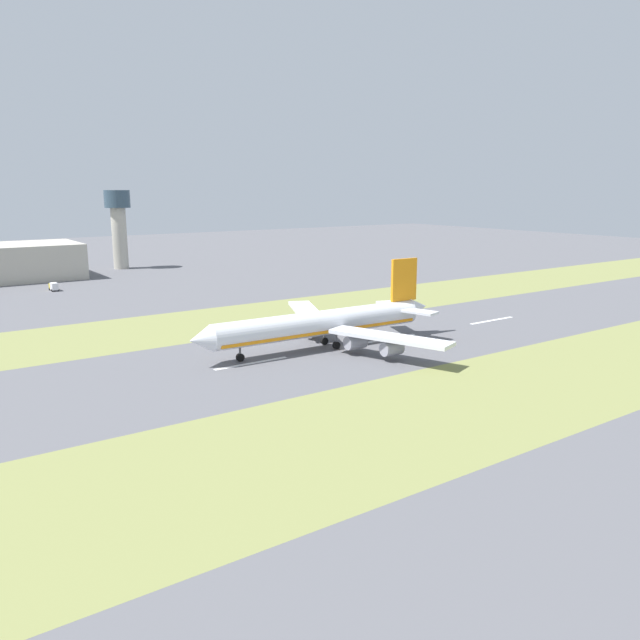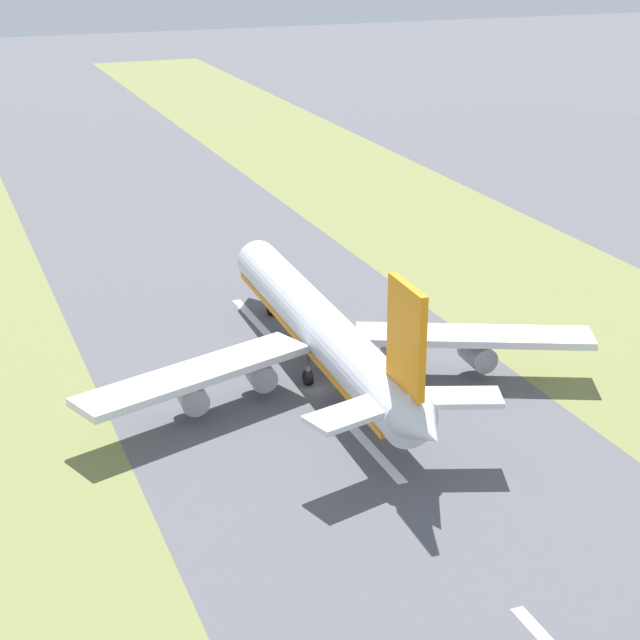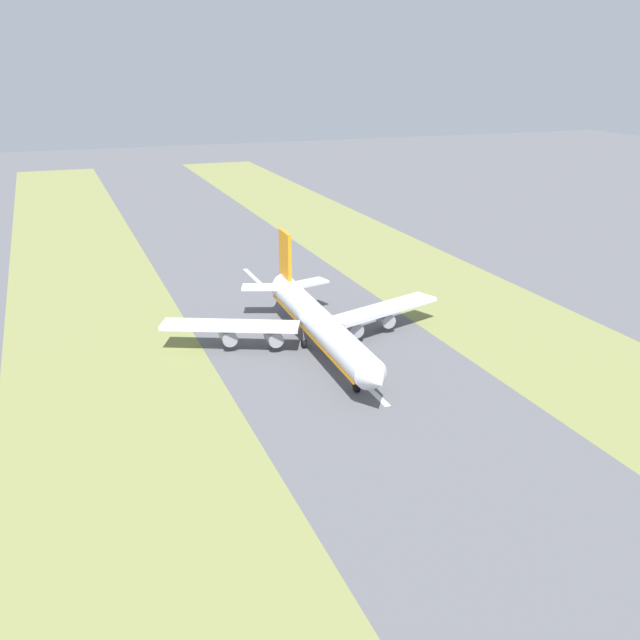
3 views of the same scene
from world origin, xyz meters
The scene contains 5 objects.
ground_plane centered at (0.00, 0.00, 0.00)m, with size 800.00×800.00×0.00m, color #56565B.
grass_median_east centered at (45.00, 0.00, 0.00)m, with size 40.00×600.00×0.01m, color olive.
centreline_dash_mid centered at (0.00, -15.57, 0.01)m, with size 1.20×18.00×0.01m, color silver.
centreline_dash_far centered at (0.00, 24.43, 0.01)m, with size 1.20×18.00×0.01m, color silver.
airplane_main_jet centered at (2.07, 2.53, 6.02)m, with size 64.10×67.15×20.20m.
Camera 2 is at (-42.01, -109.93, 54.41)m, focal length 60.00 mm.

